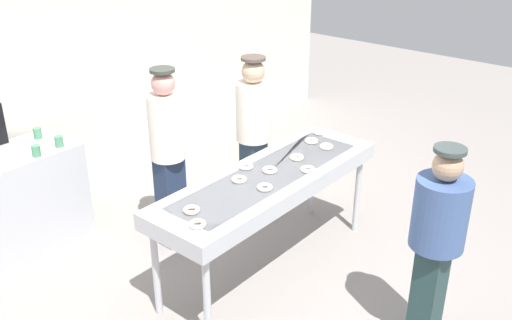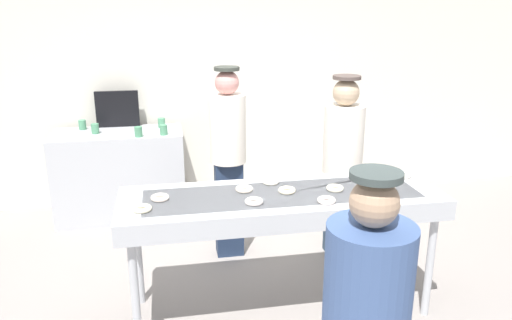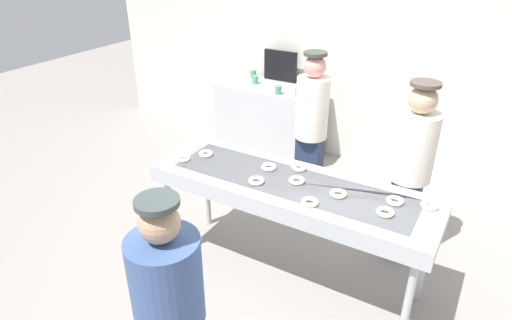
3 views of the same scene
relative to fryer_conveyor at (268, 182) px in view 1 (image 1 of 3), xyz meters
The scene contains 21 objects.
ground_plane 0.85m from the fryer_conveyor, ahead, with size 16.00×16.00×0.00m, color gray.
back_wall 2.56m from the fryer_conveyor, 90.00° to the left, with size 8.00×0.12×3.14m, color silver.
fryer_conveyor is the anchor object (origin of this frame).
sugar_donut_0 0.29m from the fryer_conveyor, 158.26° to the left, with size 0.12×0.12×0.03m, color #F6E4CA.
sugar_donut_1 1.02m from the fryer_conveyor, ahead, with size 0.12×0.12×0.03m, color white.
sugar_donut_2 0.24m from the fryer_conveyor, 99.04° to the left, with size 0.12×0.12×0.03m, color white.
sugar_donut_3 0.76m from the fryer_conveyor, ahead, with size 0.12×0.12×0.03m, color #FCE9CA.
sugar_donut_4 0.35m from the fryer_conveyor, 40.24° to the right, with size 0.12×0.12×0.03m, color white.
sugar_donut_5 0.97m from the fryer_conveyor, behind, with size 0.12×0.12×0.03m, color #F6E9C1.
sugar_donut_6 0.40m from the fryer_conveyor, ahead, with size 0.12×0.12×0.03m, color #EDE1C4.
sugar_donut_7 0.29m from the fryer_conveyor, 147.55° to the right, with size 0.12×0.12×0.03m, color white.
sugar_donut_8 0.85m from the fryer_conveyor, behind, with size 0.12×0.12×0.03m, color #F6E1CD.
sugar_donut_9 0.10m from the fryer_conveyor, 24.21° to the left, with size 0.12×0.12×0.03m, color #FCEBC2.
sugar_donut_10 0.79m from the fryer_conveyor, ahead, with size 0.12×0.12×0.03m, color white.
worker_baker 0.99m from the fryer_conveyor, 105.15° to the left, with size 0.31×0.31×1.71m.
worker_assistant 1.08m from the fryer_conveyor, 46.88° to the left, with size 0.35×0.35×1.63m.
customer_waiting 1.47m from the fryer_conveyor, 89.34° to the right, with size 0.37×0.37×1.57m.
prep_counter 2.41m from the fryer_conveyor, 122.52° to the left, with size 1.33×0.62×0.94m, color #B7BABF.
paper_cup_0 2.07m from the fryer_conveyor, 120.59° to the left, with size 0.08×0.08×0.10m, color #4C8C66.
paper_cup_3 2.29m from the fryer_conveyor, 111.01° to the left, with size 0.08×0.08×0.10m, color #4C8C66.
paper_cup_4 1.98m from the fryer_conveyor, 113.89° to the left, with size 0.08×0.08×0.10m, color #4C8C66.
Camera 1 is at (-3.35, -2.67, 3.05)m, focal length 40.51 mm.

